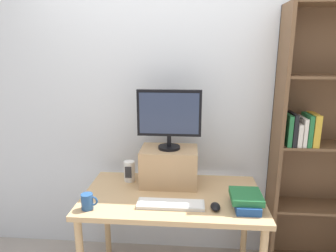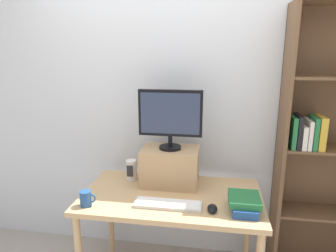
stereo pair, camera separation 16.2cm
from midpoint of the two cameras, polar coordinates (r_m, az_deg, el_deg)
name	(u,v)px [view 1 (the left image)]	position (r m, az deg, el deg)	size (l,w,h in m)	color
back_wall	(176,107)	(2.51, -0.23, 3.58)	(7.00, 0.08, 2.60)	silver
desk	(172,205)	(2.25, -1.30, -14.78)	(1.28, 0.72, 0.75)	tan
bookshelf_unit	(324,143)	(2.59, 26.05, -2.97)	(0.82, 0.28, 2.09)	brown
riser_box	(169,166)	(2.32, -1.80, -7.69)	(0.43, 0.29, 0.28)	tan
computer_monitor	(169,116)	(2.20, -1.89, 1.87)	(0.47, 0.17, 0.45)	black
keyboard	(171,204)	(2.05, -1.75, -14.70)	(0.45, 0.13, 0.02)	silver
computer_mouse	(215,207)	(2.03, 6.69, -15.05)	(0.06, 0.10, 0.04)	black
book_stack	(246,200)	(2.07, 12.43, -13.66)	(0.20, 0.25, 0.10)	navy
coffee_mug	(88,201)	(2.09, -17.29, -13.60)	(0.11, 0.08, 0.10)	#234C84
desk_speaker	(129,171)	(2.42, -9.29, -8.51)	(0.09, 0.09, 0.16)	silver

